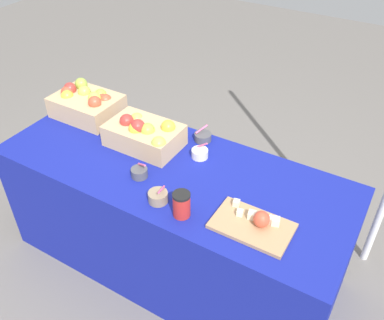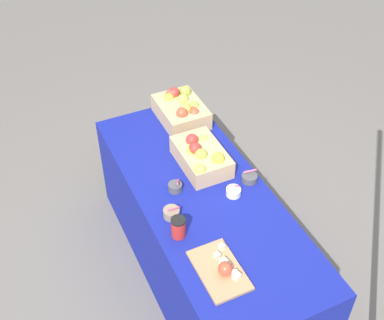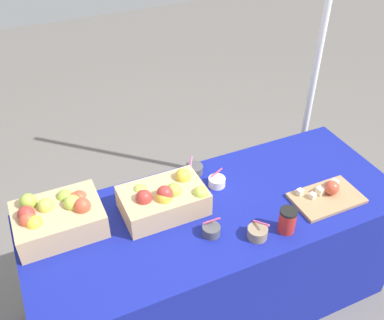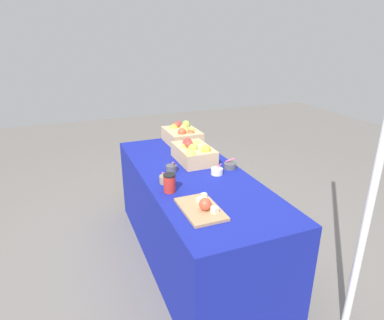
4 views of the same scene
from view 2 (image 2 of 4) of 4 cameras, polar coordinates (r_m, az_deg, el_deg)
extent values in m
plane|color=slate|center=(3.59, 1.13, -12.14)|extent=(10.00, 10.00, 0.00)
cube|color=navy|center=(3.30, 1.21, -8.35)|extent=(1.90, 0.76, 0.74)
cube|color=tan|center=(3.55, -1.25, 5.42)|extent=(0.40, 0.29, 0.13)
sphere|color=#99B742|center=(3.61, -0.75, 7.75)|extent=(0.08, 0.08, 0.08)
sphere|color=#B2C64C|center=(3.55, -1.01, 6.82)|extent=(0.08, 0.08, 0.08)
sphere|color=#99B742|center=(3.50, 0.22, 5.99)|extent=(0.08, 0.08, 0.08)
sphere|color=#D14C33|center=(3.60, -2.39, 7.32)|extent=(0.08, 0.08, 0.08)
sphere|color=#B2332D|center=(3.60, -2.01, 7.57)|extent=(0.08, 0.08, 0.08)
sphere|color=gold|center=(3.58, -2.64, 6.90)|extent=(0.08, 0.08, 0.08)
sphere|color=#D14C33|center=(3.47, 0.05, 5.43)|extent=(0.08, 0.08, 0.08)
sphere|color=#B2C64C|center=(3.45, -0.77, 5.79)|extent=(0.08, 0.08, 0.08)
sphere|color=#D14C33|center=(3.41, -1.13, 5.31)|extent=(0.08, 0.08, 0.08)
sphere|color=#D14C33|center=(3.45, 0.24, 5.27)|extent=(0.08, 0.08, 0.08)
cube|color=tan|center=(3.18, 1.05, 0.34)|extent=(0.40, 0.26, 0.12)
sphere|color=#99B742|center=(3.10, 1.01, 0.59)|extent=(0.08, 0.08, 0.08)
sphere|color=gold|center=(3.13, 0.14, 1.16)|extent=(0.08, 0.08, 0.08)
sphere|color=gold|center=(3.07, 2.96, 0.15)|extent=(0.08, 0.08, 0.08)
sphere|color=#B2332D|center=(3.12, 0.32, 1.30)|extent=(0.08, 0.08, 0.08)
sphere|color=#B2C64C|center=(3.24, 1.33, 2.14)|extent=(0.08, 0.08, 0.08)
sphere|color=#B2C64C|center=(3.01, 0.88, -1.17)|extent=(0.08, 0.08, 0.08)
sphere|color=#B2332D|center=(3.20, 0.00, 2.27)|extent=(0.08, 0.08, 0.08)
cube|color=tan|center=(2.66, 3.07, -12.26)|extent=(0.35, 0.22, 0.02)
cube|color=beige|center=(2.66, 3.59, -11.37)|extent=(0.04, 0.04, 0.04)
cube|color=beige|center=(2.62, 5.03, -12.86)|extent=(0.04, 0.04, 0.04)
cube|color=beige|center=(2.63, 4.79, -12.59)|extent=(0.04, 0.04, 0.03)
cube|color=beige|center=(2.69, 2.84, -10.66)|extent=(0.03, 0.03, 0.03)
cube|color=beige|center=(2.73, 3.37, -9.67)|extent=(0.03, 0.03, 0.03)
sphere|color=#D14C33|center=(2.61, 3.75, -12.09)|extent=(0.07, 0.07, 0.07)
cylinder|color=#4C4C51|center=(3.12, 6.47, -2.02)|extent=(0.10, 0.10, 0.04)
cylinder|color=#EA598C|center=(3.10, 6.53, -1.20)|extent=(0.05, 0.07, 0.04)
cylinder|color=#4C4C51|center=(3.04, -1.91, -3.06)|extent=(0.08, 0.08, 0.05)
cylinder|color=#EA598C|center=(3.01, -1.61, -2.46)|extent=(0.08, 0.05, 0.05)
cylinder|color=gray|center=(2.89, -2.32, -5.97)|extent=(0.09, 0.09, 0.05)
cylinder|color=#EA598C|center=(2.84, -2.10, -5.49)|extent=(0.04, 0.09, 0.05)
cylinder|color=silver|center=(3.02, 4.67, -3.58)|extent=(0.09, 0.09, 0.05)
cylinder|color=#EA598C|center=(2.99, 5.04, -2.91)|extent=(0.07, 0.02, 0.06)
cylinder|color=red|center=(2.77, -1.54, -7.66)|extent=(0.08, 0.08, 0.11)
cylinder|color=black|center=(2.73, -1.57, -6.79)|extent=(0.08, 0.08, 0.01)
camera|label=1|loc=(1.30, -38.65, -6.98)|focal=39.34mm
camera|label=3|loc=(2.78, -36.04, 21.42)|focal=41.45mm
camera|label=4|loc=(1.19, 16.36, -56.87)|focal=31.32mm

